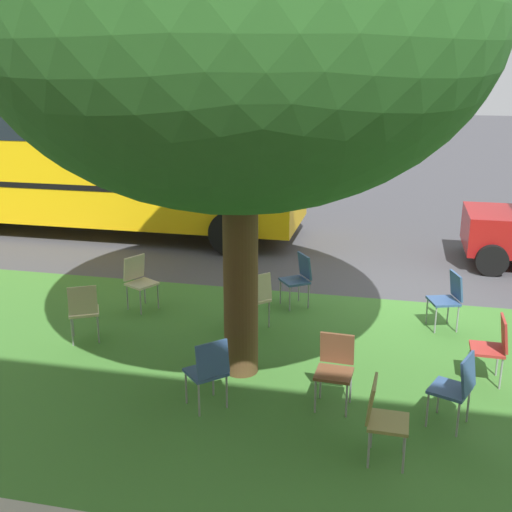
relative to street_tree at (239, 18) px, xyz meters
The scene contains 14 objects.
ground 5.78m from the street_tree, 120.93° to the right, with size 80.00×80.00×0.00m, color #424247.
grass_verge 4.77m from the street_tree, behind, with size 48.00×6.00×0.01m, color #3D752D.
street_tree is the anchor object (origin of this frame).
chair_0 4.98m from the street_tree, behind, with size 0.43×0.43×0.88m.
chair_1 4.71m from the street_tree, 163.65° to the left, with size 0.55×0.54×0.88m.
chair_2 4.09m from the street_tree, 155.30° to the left, with size 0.44×0.45×0.88m.
chair_3 5.12m from the street_tree, 143.06° to the right, with size 0.53×0.53×0.88m.
chair_4 4.53m from the street_tree, 139.65° to the left, with size 0.43×0.43×0.88m.
chair_5 3.97m from the street_tree, 82.06° to the left, with size 0.59×0.59×0.88m.
chair_6 4.09m from the street_tree, 84.99° to the right, with size 0.59×0.59×0.88m.
chair_7 4.55m from the street_tree, ahead, with size 0.56×0.56×0.88m.
chair_8 4.57m from the street_tree, 98.44° to the right, with size 0.58×0.58×0.88m.
chair_9 4.75m from the street_tree, 39.46° to the right, with size 0.57×0.56×0.88m.
school_bus 8.65m from the street_tree, 48.88° to the right, with size 10.40×2.80×2.88m.
Camera 1 is at (0.12, 10.50, 3.90)m, focal length 44.23 mm.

